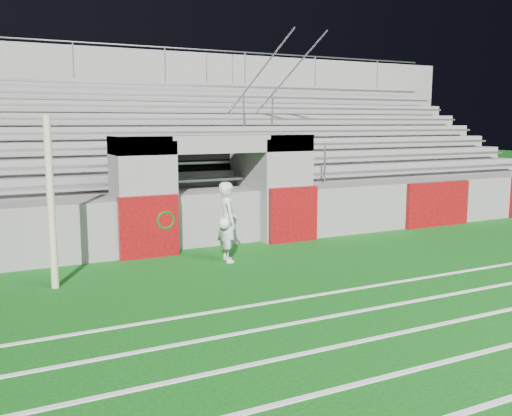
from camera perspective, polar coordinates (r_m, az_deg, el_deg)
ground at (r=10.65m, az=3.46°, el=-7.23°), size 90.00×90.00×0.00m
field_post at (r=10.48m, az=-19.82°, el=0.47°), size 0.13×0.13×3.03m
stadium_structure at (r=17.64m, az=-9.73°, el=3.88°), size 26.00×8.48×5.42m
goalkeeper_with_ball at (r=11.90m, az=-2.87°, el=-1.39°), size 0.54×0.67×1.68m
hose_coil at (r=12.53m, az=-9.06°, el=-1.51°), size 0.49×0.14×0.59m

